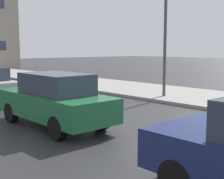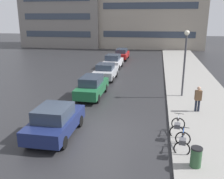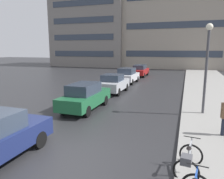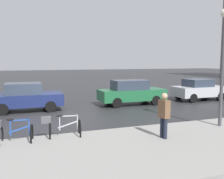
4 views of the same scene
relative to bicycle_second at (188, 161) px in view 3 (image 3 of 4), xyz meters
The scene contains 10 objects.
ground_plane 3.99m from the bicycle_second, behind, with size 140.00×140.00×0.00m, color #28282B.
sidewalk_kerb 10.03m from the bicycle_second, 78.21° to the left, with size 4.80×60.00×0.14m, color gray.
bicycle_second is the anchor object (origin of this frame).
car_green 8.15m from the bicycle_second, 137.34° to the left, with size 1.72×4.40×1.64m.
car_silver 12.60m from the bicycle_second, 118.80° to the left, with size 1.88×3.87×1.57m.
car_white 17.70m from the bicycle_second, 110.90° to the left, with size 1.94×3.76×1.63m.
car_red 23.54m from the bicycle_second, 105.21° to the left, with size 1.75×4.35×1.54m.
streetlamp 7.17m from the bicycle_second, 83.23° to the left, with size 0.37×0.37×5.00m.
building_facade_main 39.40m from the bicycle_second, 94.46° to the left, with size 20.02×9.39×15.34m.
building_facade_side 43.96m from the bicycle_second, 117.19° to the left, with size 15.49×11.01×14.89m.
Camera 3 is at (3.76, -6.04, 3.71)m, focal length 35.00 mm.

